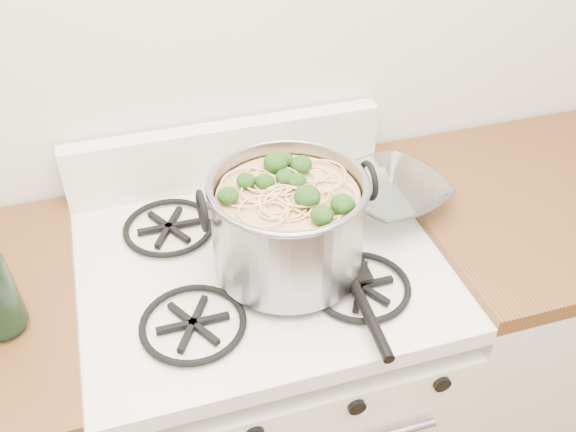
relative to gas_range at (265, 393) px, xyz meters
The scene contains 5 objects.
gas_range is the anchor object (origin of this frame).
counter_right 0.88m from the gas_range, ahead, with size 1.00×0.65×0.92m.
stock_pot 0.59m from the gas_range, 43.43° to the right, with size 0.34×0.31×0.21m.
spatula 0.53m from the gas_range, 31.98° to the right, with size 0.29×0.31×0.02m, color black, non-canonical shape.
glass_bowl 0.60m from the gas_range, 12.65° to the left, with size 0.10×0.10×0.02m, color white.
Camera 1 is at (-0.24, 0.28, 1.82)m, focal length 40.00 mm.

